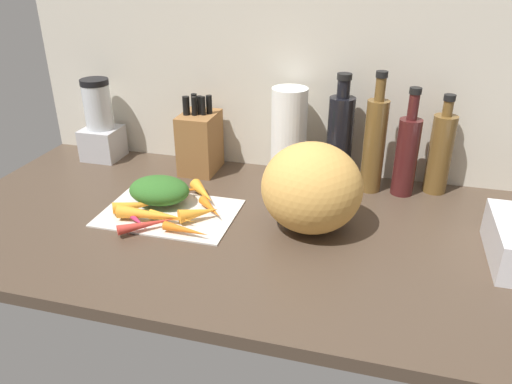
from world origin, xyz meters
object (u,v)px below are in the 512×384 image
(bottle_3, at_px, (440,152))
(carrot_2, at_px, (169,190))
(paper_towel_roll, at_px, (289,135))
(bottle_0, at_px, (340,138))
(carrot_3, at_px, (138,205))
(carrot_10, at_px, (199,213))
(knife_block, at_px, (200,141))
(carrot_4, at_px, (211,208))
(bottle_2, at_px, (407,154))
(carrot_0, at_px, (147,224))
(carrot_8, at_px, (186,230))
(bottle_1, at_px, (374,143))
(carrot_7, at_px, (149,215))
(blender_appliance, at_px, (100,125))
(cutting_board, at_px, (170,212))
(carrot_9, at_px, (135,218))
(carrot_5, at_px, (203,192))
(carrot_6, at_px, (172,218))
(winter_squash, at_px, (312,188))
(carrot_1, at_px, (174,190))

(bottle_3, bearing_deg, carrot_2, -161.90)
(paper_towel_roll, bearing_deg, bottle_0, 2.11)
(carrot_3, height_order, carrot_10, carrot_10)
(knife_block, bearing_deg, carrot_4, -64.31)
(knife_block, height_order, bottle_2, bottle_2)
(carrot_2, xyz_separation_m, carrot_4, (0.15, -0.07, -0.00))
(carrot_0, xyz_separation_m, carrot_8, (0.10, 0.00, -0.00))
(carrot_2, bearing_deg, bottle_1, 20.02)
(carrot_2, xyz_separation_m, paper_towel_roll, (0.29, 0.21, 0.12))
(carrot_3, bearing_deg, carrot_2, 70.74)
(carrot_10, relative_size, bottle_2, 0.34)
(carrot_7, height_order, blender_appliance, blender_appliance)
(cutting_board, height_order, carrot_9, carrot_9)
(carrot_5, distance_m, carrot_6, 0.15)
(carrot_5, xyz_separation_m, winter_squash, (0.31, -0.07, 0.09))
(blender_appliance, height_order, bottle_0, bottle_0)
(carrot_1, height_order, carrot_2, carrot_1)
(carrot_5, bearing_deg, carrot_6, -101.02)
(cutting_board, distance_m, carrot_5, 0.11)
(carrot_5, xyz_separation_m, bottle_0, (0.34, 0.22, 0.11))
(carrot_3, height_order, bottle_2, bottle_2)
(cutting_board, xyz_separation_m, carrot_2, (-0.04, 0.09, 0.02))
(cutting_board, distance_m, bottle_1, 0.59)
(blender_appliance, height_order, bottle_3, bottle_3)
(carrot_1, relative_size, bottle_3, 0.54)
(winter_squash, bearing_deg, cutting_board, -176.54)
(carrot_7, distance_m, carrot_9, 0.04)
(carrot_0, relative_size, bottle_0, 0.44)
(carrot_5, relative_size, bottle_0, 0.36)
(paper_towel_roll, bearing_deg, carrot_10, -116.32)
(carrot_6, xyz_separation_m, carrot_10, (0.06, 0.03, 0.01))
(carrot_6, distance_m, bottle_3, 0.75)
(blender_appliance, relative_size, paper_towel_roll, 0.95)
(carrot_6, relative_size, knife_block, 0.51)
(winter_squash, bearing_deg, bottle_3, 44.34)
(carrot_8, height_order, carrot_10, carrot_10)
(carrot_5, relative_size, blender_appliance, 0.45)
(carrot_2, height_order, carrot_4, carrot_2)
(carrot_1, height_order, carrot_4, carrot_1)
(cutting_board, xyz_separation_m, carrot_10, (0.09, -0.02, 0.02))
(carrot_6, xyz_separation_m, carrot_7, (-0.06, -0.01, 0.01))
(carrot_1, relative_size, paper_towel_roll, 0.55)
(carrot_0, height_order, bottle_0, bottle_0)
(carrot_9, relative_size, bottle_3, 0.41)
(carrot_0, height_order, bottle_2, bottle_2)
(carrot_0, distance_m, carrot_8, 0.10)
(carrot_3, relative_size, knife_block, 0.53)
(carrot_4, xyz_separation_m, carrot_7, (-0.13, -0.08, 0.01))
(carrot_4, height_order, carrot_10, carrot_10)
(carrot_2, bearing_deg, carrot_8, -55.46)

